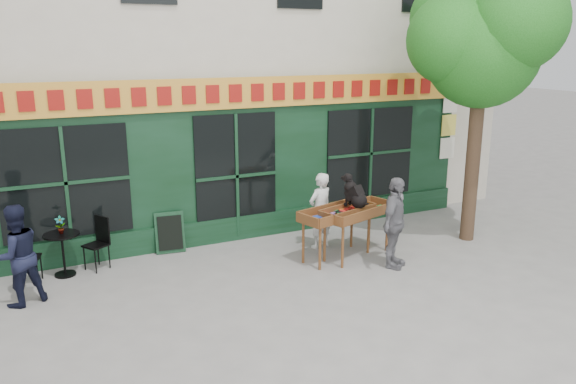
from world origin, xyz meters
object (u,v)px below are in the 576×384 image
Objects in this scene: book_cart_center at (337,216)px; man_right at (394,223)px; man_left at (17,256)px; bistro_table at (62,246)px; book_cart_right at (357,214)px; dog at (355,190)px; woman at (320,211)px.

book_cart_center is 0.97× the size of man_right.
bistro_table is at bearing -149.15° from man_left.
man_left is at bearing 130.94° from man_right.
book_cart_right is (0.39, -0.08, 0.00)m from book_cart_center.
man_left reaches higher than dog.
dog is 0.97m from man_right.
bistro_table is 1.17m from man_left.
man_right reaches higher than man_left.
dog is at bearing 76.45° from man_right.
bistro_table is 0.48× the size of man_left.
book_cart_right is 2.13× the size of bistro_table.
man_left is at bearing -127.87° from bistro_table.
man_right is at bearing 147.05° from man_left.
man_right reaches higher than dog.
book_cart_center is 2.12× the size of bistro_table.
man_right is (0.69, -1.48, 0.08)m from woman.
book_cart_center is at bearing 92.58° from man_right.
book_cart_right is 5.29m from bistro_table.
man_right is at bearing -21.82° from bistro_table.
man_right is at bearing -85.59° from book_cart_right.
bistro_table is at bearing 147.15° from book_cart_right.
dog is 5.28m from bistro_table.
dog is at bearing -23.44° from book_cart_center.
book_cart_right is 1.01× the size of man_left.
dog is at bearing 101.26° from woman.
woman is at bearing 74.69° from book_cart_center.
man_left is (-0.70, -0.90, 0.25)m from bistro_table.
dog is 0.47m from book_cart_right.
man_right reaches higher than woman.
book_cart_right is at bearing -15.46° from bistro_table.
book_cart_center is 5.41m from man_left.
man_left is (-5.79, 0.51, -0.02)m from book_cart_right.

